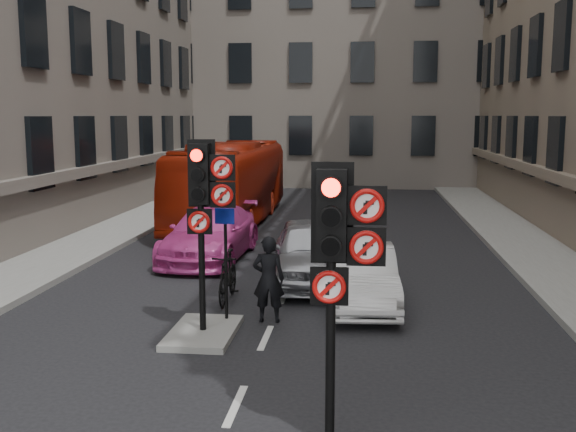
% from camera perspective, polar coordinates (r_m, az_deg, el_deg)
% --- Properties ---
extents(pavement_left, '(3.00, 50.00, 0.16)m').
position_cam_1_polar(pavement_left, '(21.41, -18.50, -2.82)').
color(pavement_left, gray).
rests_on(pavement_left, ground).
extents(pavement_right, '(3.00, 50.00, 0.16)m').
position_cam_1_polar(pavement_right, '(20.18, 21.94, -3.67)').
color(pavement_right, gray).
rests_on(pavement_right, ground).
extents(centre_island, '(1.20, 2.00, 0.12)m').
position_cam_1_polar(centre_island, '(13.02, -7.20, -9.75)').
color(centre_island, gray).
rests_on(centre_island, ground).
extents(building_far, '(30.00, 14.00, 20.00)m').
position_cam_1_polar(building_far, '(45.42, 4.31, 15.94)').
color(building_far, slate).
rests_on(building_far, ground).
extents(signal_near, '(0.91, 0.40, 3.58)m').
position_cam_1_polar(signal_near, '(8.16, 4.30, -2.45)').
color(signal_near, black).
rests_on(signal_near, ground).
extents(signal_far, '(0.91, 0.40, 3.58)m').
position_cam_1_polar(signal_far, '(12.43, -7.05, 1.86)').
color(signal_far, black).
rests_on(signal_far, centre_island).
extents(car_silver, '(2.31, 4.75, 1.56)m').
position_cam_1_polar(car_silver, '(16.77, 1.89, -3.00)').
color(car_silver, '#9FA1A7').
rests_on(car_silver, ground).
extents(car_white, '(1.64, 4.05, 1.31)m').
position_cam_1_polar(car_white, '(14.81, 6.30, -5.10)').
color(car_white, silver).
rests_on(car_white, ground).
extents(car_pink, '(2.32, 5.19, 1.48)m').
position_cam_1_polar(car_pink, '(19.57, -6.59, -1.50)').
color(car_pink, '#D23D97').
rests_on(car_pink, ground).
extents(bus_red, '(2.69, 11.20, 3.11)m').
position_cam_1_polar(bus_red, '(26.12, -4.81, 2.85)').
color(bus_red, maroon).
rests_on(bus_red, ground).
extents(motorcycle, '(0.55, 1.90, 1.14)m').
position_cam_1_polar(motorcycle, '(15.12, -5.13, -5.12)').
color(motorcycle, black).
rests_on(motorcycle, ground).
extents(motorcyclist, '(0.66, 0.45, 1.76)m').
position_cam_1_polar(motorcyclist, '(13.54, -1.65, -5.37)').
color(motorcyclist, black).
rests_on(motorcyclist, ground).
extents(info_sign, '(0.38, 0.12, 2.22)m').
position_cam_1_polar(info_sign, '(13.27, -5.32, -2.70)').
color(info_sign, black).
rests_on(info_sign, centre_island).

